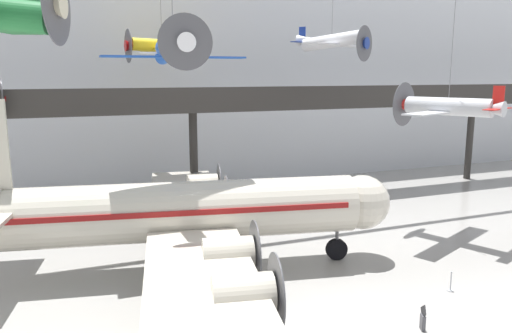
# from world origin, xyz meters

# --- Properties ---
(hangar_back_wall) EXTENTS (140.00, 3.00, 23.29)m
(hangar_back_wall) POSITION_xyz_m (0.00, 31.57, 11.65)
(hangar_back_wall) COLOR silver
(hangar_back_wall) RESTS_ON ground
(mezzanine_walkway) EXTENTS (110.00, 3.20, 10.12)m
(mezzanine_walkway) POSITION_xyz_m (0.00, 22.30, 8.46)
(mezzanine_walkway) COLOR #2D2B28
(mezzanine_walkway) RESTS_ON ground
(airliner_silver_main) EXTENTS (25.89, 29.83, 9.91)m
(airliner_silver_main) POSITION_xyz_m (-4.67, 9.59, 3.49)
(airliner_silver_main) COLOR beige
(airliner_silver_main) RESTS_ON ground
(suspended_plane_silver_racer) EXTENTS (8.54, 7.43, 11.63)m
(suspended_plane_silver_racer) POSITION_xyz_m (13.87, 9.08, 8.98)
(suspended_plane_silver_racer) COLOR silver
(suspended_plane_white_twin) EXTENTS (7.56, 6.84, 7.19)m
(suspended_plane_white_twin) POSITION_xyz_m (11.48, 20.56, 13.84)
(suspended_plane_white_twin) COLOR silver
(suspended_plane_blue_trainer) EXTENTS (7.89, 6.46, 7.93)m
(suspended_plane_blue_trainer) POSITION_xyz_m (-4.28, 10.64, 12.37)
(suspended_plane_blue_trainer) COLOR #1E4CAD
(suspended_plane_yellow_lowwing) EXTENTS (6.05, 7.44, 7.31)m
(suspended_plane_yellow_lowwing) POSITION_xyz_m (-2.22, 24.11, 13.37)
(suspended_plane_yellow_lowwing) COLOR yellow
(stanchion_barrier) EXTENTS (0.36, 0.36, 1.08)m
(stanchion_barrier) POSITION_xyz_m (8.00, 1.64, 0.33)
(stanchion_barrier) COLOR #B2B5BA
(stanchion_barrier) RESTS_ON ground
(info_sign_pedestal) EXTENTS (0.36, 0.72, 1.24)m
(info_sign_pedestal) POSITION_xyz_m (3.92, -1.06, 0.46)
(info_sign_pedestal) COLOR #4C4C51
(info_sign_pedestal) RESTS_ON ground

